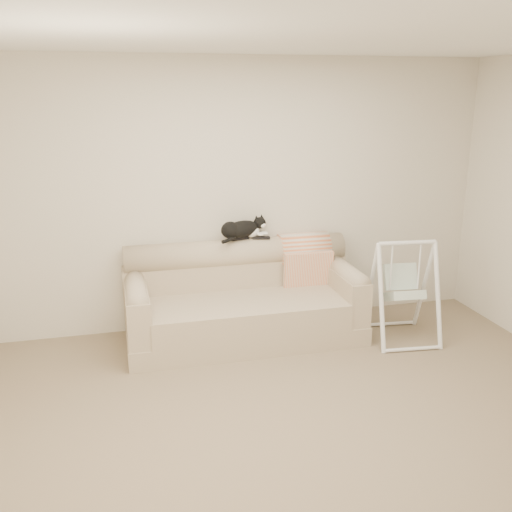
{
  "coord_description": "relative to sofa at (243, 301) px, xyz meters",
  "views": [
    {
      "loc": [
        -1.18,
        -3.34,
        2.3
      ],
      "look_at": [
        -0.02,
        1.27,
        0.9
      ],
      "focal_mm": 40.0,
      "sensor_mm": 36.0,
      "label": 1
    }
  ],
  "objects": [
    {
      "name": "sofa",
      "position": [
        0.0,
        0.0,
        0.0
      ],
      "size": [
        2.2,
        0.93,
        0.9
      ],
      "color": "tan",
      "rests_on": "ground"
    },
    {
      "name": "room_shell",
      "position": [
        0.06,
        -1.62,
        1.18
      ],
      "size": [
        5.04,
        4.04,
        2.6
      ],
      "color": "beige",
      "rests_on": "ground"
    },
    {
      "name": "throw_blanket",
      "position": [
        0.68,
        0.23,
        0.37
      ],
      "size": [
        0.5,
        0.38,
        0.58
      ],
      "color": "orange",
      "rests_on": "sofa"
    },
    {
      "name": "baby_swing",
      "position": [
        1.45,
        -0.42,
        0.13
      ],
      "size": [
        0.64,
        0.68,
        0.97
      ],
      "color": "white",
      "rests_on": "ground"
    },
    {
      "name": "remote_b",
      "position": [
        0.24,
        0.23,
        0.56
      ],
      "size": [
        0.18,
        0.07,
        0.02
      ],
      "color": "black",
      "rests_on": "sofa"
    },
    {
      "name": "tuxedo_cat",
      "position": [
        0.05,
        0.23,
        0.65
      ],
      "size": [
        0.52,
        0.37,
        0.22
      ],
      "color": "black",
      "rests_on": "sofa"
    },
    {
      "name": "remote_a",
      "position": [
        0.03,
        0.24,
        0.56
      ],
      "size": [
        0.19,
        0.08,
        0.03
      ],
      "color": "black",
      "rests_on": "sofa"
    },
    {
      "name": "ground_plane",
      "position": [
        0.06,
        -1.62,
        -0.35
      ],
      "size": [
        5.0,
        5.0,
        0.0
      ],
      "primitive_type": "plane",
      "color": "#7A6651",
      "rests_on": "ground"
    }
  ]
}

